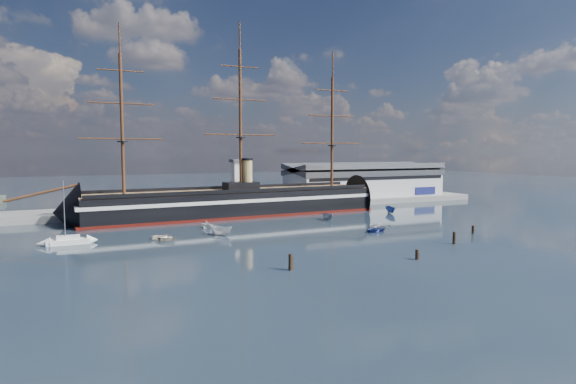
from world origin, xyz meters
name	(u,v)px	position (x,y,z in m)	size (l,w,h in m)	color
ground	(269,224)	(0.00, 40.00, 0.00)	(600.00, 600.00, 0.00)	#16232F
quay	(255,208)	(10.00, 76.00, 0.00)	(180.00, 18.00, 2.00)	slate
warehouse	(364,181)	(58.00, 80.00, 7.98)	(63.00, 21.00, 11.60)	#B7BABC
quay_tower	(238,181)	(3.00, 73.00, 9.75)	(5.00, 5.00, 15.00)	silver
warship	(229,203)	(-4.56, 60.00, 4.04)	(113.15, 19.36, 53.94)	black
sailboat	(68,240)	(-49.44, 32.40, 0.87)	(8.58, 2.83, 13.58)	white
motorboat_a	(222,235)	(-16.84, 28.96, 0.00)	(7.12, 2.61, 2.85)	white
motorboat_b	(377,232)	(18.89, 17.42, 0.00)	(3.28, 1.31, 1.53)	navy
motorboat_c	(327,220)	(18.24, 40.39, 0.00)	(5.98, 2.19, 2.39)	slate
motorboat_d	(207,228)	(-17.01, 40.92, 0.00)	(5.90, 2.56, 2.16)	silver
motorboat_e	(381,228)	(23.76, 22.43, 0.00)	(3.30, 1.32, 1.54)	silver
motorboat_f	(391,213)	(43.72, 44.52, 0.00)	(7.05, 2.59, 2.82)	navy
motorboat_g	(165,240)	(-30.10, 28.60, 0.00)	(3.80, 1.52, 1.77)	#F5E6CD
piling_near_left	(290,270)	(-16.66, -7.59, 0.00)	(0.64, 0.64, 3.42)	black
piling_near_mid	(417,259)	(7.59, -10.32, 0.00)	(0.64, 0.64, 2.55)	black
piling_near_right	(454,244)	(24.52, -2.16, 0.00)	(0.64, 0.64, 3.30)	black
piling_far_right	(473,234)	(38.22, 5.68, 0.00)	(0.64, 0.64, 2.66)	black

